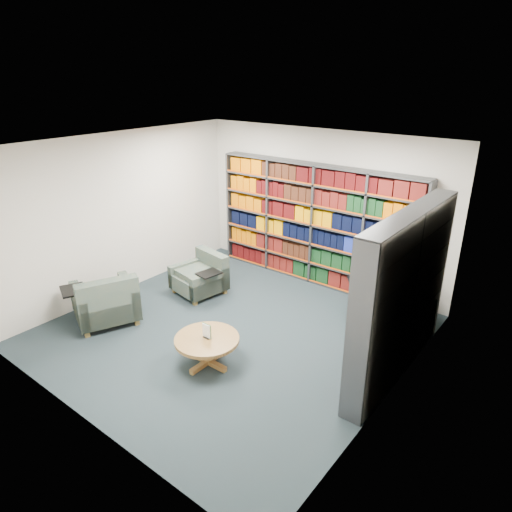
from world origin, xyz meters
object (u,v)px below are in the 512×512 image
Objects in this scene: chair_green_right at (390,298)px; coffee_table at (207,343)px; chair_teal_front at (106,303)px; chair_teal_left at (202,277)px.

chair_green_right is 3.04m from coffee_table.
chair_green_right is 4.48m from chair_teal_front.
chair_teal_left is 1.15× the size of coffee_table.
chair_teal_front is (-3.46, -2.84, -0.04)m from chair_green_right.
chair_green_right is at bearing 39.43° from chair_teal_front.
coffee_table is (1.59, -1.54, 0.04)m from chair_teal_left.
coffee_table is (-1.44, -2.68, -0.05)m from chair_green_right.
chair_teal_front is at bearing -104.20° from chair_teal_left.
chair_teal_left is 0.81× the size of chair_teal_front.
chair_green_right is 1.64× the size of coffee_table.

